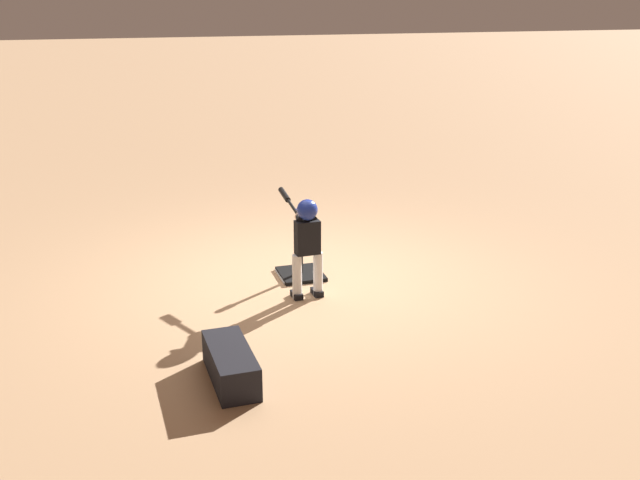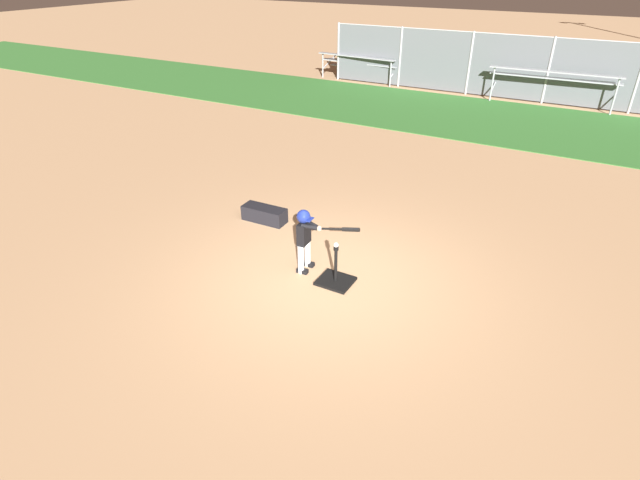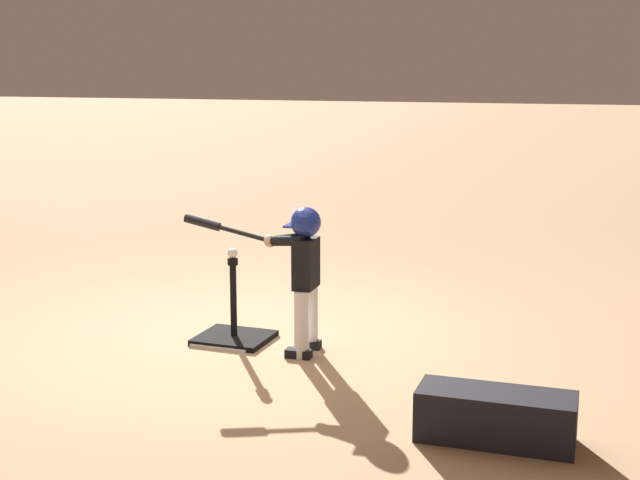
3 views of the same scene
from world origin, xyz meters
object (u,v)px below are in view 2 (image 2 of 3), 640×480
object	(u,v)px
batter_child	(306,233)
bleachers_far_right	(554,83)
bleachers_left_center	(365,66)
equipment_bag	(264,214)
baseball	(336,245)
batting_tee	(335,279)

from	to	relation	value
batter_child	bleachers_far_right	distance (m)	13.45
batter_child	bleachers_far_right	world-z (taller)	bleachers_far_right
bleachers_left_center	equipment_bag	world-z (taller)	bleachers_left_center
batter_child	bleachers_far_right	xyz separation A→B (m)	(1.97, 13.30, -0.08)
equipment_bag	bleachers_left_center	bearing A→B (deg)	104.39
baseball	equipment_bag	distance (m)	2.45
batting_tee	baseball	distance (m)	0.59
bleachers_far_right	baseball	bearing A→B (deg)	-96.01
batting_tee	equipment_bag	world-z (taller)	batting_tee
batter_child	bleachers_left_center	world-z (taller)	batter_child
batter_child	equipment_bag	bearing A→B (deg)	145.41
baseball	batting_tee	bearing A→B (deg)	135.00
batter_child	baseball	xyz separation A→B (m)	(0.56, -0.09, 0.00)
equipment_bag	baseball	bearing A→B (deg)	-30.56
bleachers_left_center	bleachers_far_right	size ratio (longest dim) A/B	0.85
batter_child	bleachers_left_center	bearing A→B (deg)	110.90
baseball	bleachers_far_right	world-z (taller)	bleachers_far_right
bleachers_left_center	batting_tee	bearing A→B (deg)	-67.17
batting_tee	bleachers_left_center	bearing A→B (deg)	112.83
batting_tee	bleachers_far_right	world-z (taller)	bleachers_far_right
batter_child	batting_tee	bearing A→B (deg)	-9.37
batting_tee	bleachers_left_center	world-z (taller)	bleachers_left_center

